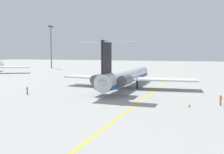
# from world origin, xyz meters

# --- Properties ---
(ground) EXTENTS (397.98, 397.98, 0.00)m
(ground) POSITION_xyz_m (0.00, 0.00, 0.00)
(ground) COLOR #9E9E99
(main_jetliner) EXTENTS (39.11, 34.84, 11.42)m
(main_jetliner) POSITION_xyz_m (-0.24, 4.13, 3.11)
(main_jetliner) COLOR silver
(main_jetliner) RESTS_ON ground
(ground_crew_near_nose) EXTENTS (0.29, 0.41, 1.81)m
(ground_crew_near_nose) POSITION_xyz_m (-15.18, -16.82, 1.14)
(ground_crew_near_nose) COLOR black
(ground_crew_near_nose) RESTS_ON ground
(ground_crew_near_tail) EXTENTS (0.44, 0.29, 1.78)m
(ground_crew_near_tail) POSITION_xyz_m (-15.79, 21.87, 1.13)
(ground_crew_near_tail) COLOR black
(ground_crew_near_tail) RESTS_ON ground
(safety_cone_nose) EXTENTS (0.40, 0.40, 0.55)m
(safety_cone_nose) POSITION_xyz_m (-17.99, -11.80, 0.28)
(safety_cone_nose) COLOR #EA590F
(safety_cone_nose) RESTS_ON ground
(safety_cone_wingtip) EXTENTS (0.40, 0.40, 0.55)m
(safety_cone_wingtip) POSITION_xyz_m (21.67, 22.66, 0.28)
(safety_cone_wingtip) COLOR #EA590F
(safety_cone_wingtip) RESTS_ON ground
(safety_cone_tail) EXTENTS (0.40, 0.40, 0.55)m
(safety_cone_tail) POSITION_xyz_m (21.86, 16.68, 0.28)
(safety_cone_tail) COLOR #EA590F
(safety_cone_tail) RESTS_ON ground
(taxiway_centreline) EXTENTS (103.05, 3.35, 0.01)m
(taxiway_centreline) POSITION_xyz_m (0.86, -3.54, 0.00)
(taxiway_centreline) COLOR gold
(taxiway_centreline) RESTS_ON ground
(light_mast) EXTENTS (4.00, 0.70, 23.43)m
(light_mast) POSITION_xyz_m (64.03, 64.75, 12.92)
(light_mast) COLOR slate
(light_mast) RESTS_ON ground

